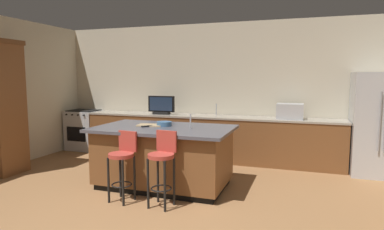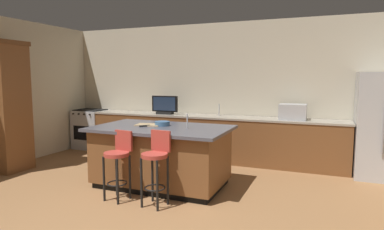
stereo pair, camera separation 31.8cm
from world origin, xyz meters
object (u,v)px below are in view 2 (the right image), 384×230
(tv_remote, at_px, (145,126))
(cutting_board, at_px, (149,125))
(bar_stool_left, at_px, (118,159))
(cabinet_tower, at_px, (8,104))
(tv_monitor, at_px, (165,106))
(range_oven, at_px, (91,129))
(kitchen_island, at_px, (162,156))
(bar_stool_right, at_px, (156,161))
(microwave, at_px, (293,112))
(refrigerator, at_px, (383,126))
(fruit_bowl, at_px, (162,124))

(tv_remote, relative_size, cutting_board, 0.44)
(bar_stool_left, height_order, tv_remote, bar_stool_left)
(cabinet_tower, distance_m, cutting_board, 2.68)
(cabinet_tower, bearing_deg, tv_remote, 4.41)
(tv_monitor, bearing_deg, range_oven, 178.53)
(kitchen_island, height_order, cutting_board, cutting_board)
(range_oven, bearing_deg, bar_stool_right, -39.51)
(microwave, distance_m, bar_stool_left, 3.32)
(refrigerator, height_order, tv_remote, refrigerator)
(tv_monitor, xyz_separation_m, tv_remote, (0.57, -1.83, -0.15))
(microwave, distance_m, tv_remote, 2.76)
(refrigerator, height_order, fruit_bowl, refrigerator)
(refrigerator, distance_m, cutting_board, 3.85)
(fruit_bowl, bearing_deg, cabinet_tower, -172.47)
(refrigerator, relative_size, microwave, 3.66)
(fruit_bowl, xyz_separation_m, tv_remote, (-0.21, -0.17, -0.02))
(microwave, xyz_separation_m, tv_monitor, (-2.60, -0.05, 0.03))
(range_oven, relative_size, bar_stool_left, 0.97)
(bar_stool_right, bearing_deg, fruit_bowl, 117.97)
(bar_stool_left, distance_m, cutting_board, 0.89)
(fruit_bowl, bearing_deg, bar_stool_right, -68.10)
(refrigerator, xyz_separation_m, tv_monitor, (-4.04, 0.03, 0.20))
(kitchen_island, xyz_separation_m, refrigerator, (3.21, 1.74, 0.41))
(fruit_bowl, bearing_deg, cutting_board, -168.37)
(kitchen_island, bearing_deg, cutting_board, 164.92)
(tv_monitor, relative_size, tv_remote, 3.41)
(kitchen_island, relative_size, microwave, 4.35)
(bar_stool_right, bearing_deg, range_oven, 146.56)
(refrigerator, bearing_deg, kitchen_island, -151.60)
(refrigerator, xyz_separation_m, fruit_bowl, (-3.25, -1.62, 0.08))
(cutting_board, bearing_deg, cabinet_tower, -172.81)
(cabinet_tower, bearing_deg, bar_stool_right, -8.62)
(fruit_bowl, bearing_deg, tv_remote, -140.77)
(cabinet_tower, xyz_separation_m, fruit_bowl, (2.86, 0.38, -0.24))
(kitchen_island, distance_m, bar_stool_right, 0.82)
(range_oven, height_order, cutting_board, cutting_board)
(kitchen_island, height_order, cabinet_tower, cabinet_tower)
(kitchen_island, height_order, microwave, microwave)
(tv_monitor, height_order, fruit_bowl, tv_monitor)
(refrigerator, distance_m, cabinet_tower, 6.44)
(cabinet_tower, bearing_deg, range_oven, 87.37)
(bar_stool_right, distance_m, cutting_board, 1.05)
(range_oven, xyz_separation_m, tv_remote, (2.55, -1.88, 0.47))
(refrigerator, relative_size, tv_remote, 10.34)
(refrigerator, relative_size, fruit_bowl, 7.61)
(refrigerator, xyz_separation_m, tv_remote, (-3.46, -1.79, 0.05))
(refrigerator, height_order, range_oven, refrigerator)
(tv_remote, bearing_deg, bar_stool_right, -10.72)
(fruit_bowl, distance_m, cutting_board, 0.22)
(range_oven, bearing_deg, bar_stool_left, -45.38)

